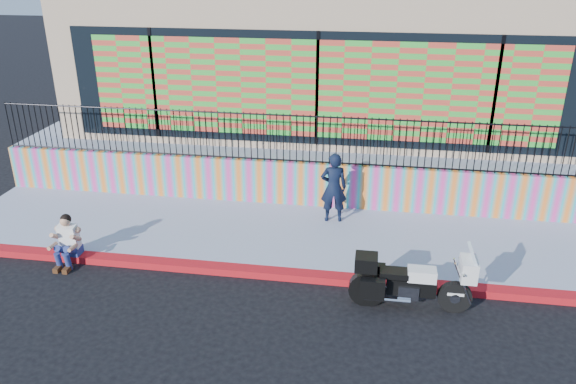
# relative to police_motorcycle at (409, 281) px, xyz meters

# --- Properties ---
(ground) EXTENTS (90.00, 90.00, 0.00)m
(ground) POSITION_rel_police_motorcycle_xyz_m (-2.23, 0.64, -0.56)
(ground) COLOR black
(ground) RESTS_ON ground
(red_curb) EXTENTS (16.00, 0.30, 0.15)m
(red_curb) POSITION_rel_police_motorcycle_xyz_m (-2.23, 0.64, -0.49)
(red_curb) COLOR #AF160C
(red_curb) RESTS_ON ground
(sidewalk) EXTENTS (16.00, 3.00, 0.15)m
(sidewalk) POSITION_rel_police_motorcycle_xyz_m (-2.23, 2.29, -0.49)
(sidewalk) COLOR #959CB3
(sidewalk) RESTS_ON ground
(mural_wall) EXTENTS (16.00, 0.20, 1.10)m
(mural_wall) POSITION_rel_police_motorcycle_xyz_m (-2.23, 3.89, 0.14)
(mural_wall) COLOR #E13B96
(mural_wall) RESTS_ON sidewalk
(metal_fence) EXTENTS (15.80, 0.04, 1.20)m
(metal_fence) POSITION_rel_police_motorcycle_xyz_m (-2.23, 3.89, 1.29)
(metal_fence) COLOR black
(metal_fence) RESTS_ON mural_wall
(elevated_platform) EXTENTS (16.00, 10.00, 1.25)m
(elevated_platform) POSITION_rel_police_motorcycle_xyz_m (-2.23, 8.99, 0.06)
(elevated_platform) COLOR #959CB3
(elevated_platform) RESTS_ON ground
(storefront_building) EXTENTS (14.00, 8.06, 4.00)m
(storefront_building) POSITION_rel_police_motorcycle_xyz_m (-2.23, 8.78, 2.69)
(storefront_building) COLOR tan
(storefront_building) RESTS_ON elevated_platform
(police_motorcycle) EXTENTS (2.16, 0.71, 1.34)m
(police_motorcycle) POSITION_rel_police_motorcycle_xyz_m (0.00, 0.00, 0.00)
(police_motorcycle) COLOR black
(police_motorcycle) RESTS_ON ground
(police_officer) EXTENTS (0.66, 0.48, 1.66)m
(police_officer) POSITION_rel_police_motorcycle_xyz_m (-1.62, 3.08, 0.42)
(police_officer) COLOR black
(police_officer) RESTS_ON sidewalk
(seated_man) EXTENTS (0.54, 0.71, 1.06)m
(seated_man) POSITION_rel_police_motorcycle_xyz_m (-6.85, 0.44, -0.11)
(seated_man) COLOR navy
(seated_man) RESTS_ON ground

